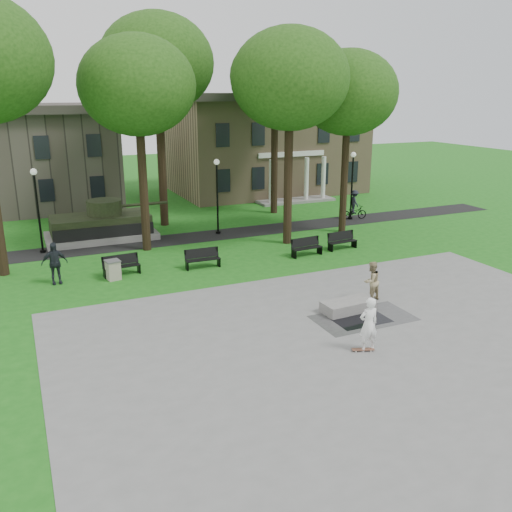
{
  "coord_description": "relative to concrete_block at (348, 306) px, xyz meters",
  "views": [
    {
      "loc": [
        -10.96,
        -19.3,
        8.66
      ],
      "look_at": [
        -1.19,
        2.57,
        1.4
      ],
      "focal_mm": 38.0,
      "sensor_mm": 36.0,
      "label": 1
    }
  ],
  "objects": [
    {
      "name": "ground",
      "position": [
        -0.93,
        1.96,
        -0.24
      ],
      "size": [
        120.0,
        120.0,
        0.0
      ],
      "primitive_type": "plane",
      "color": "#195D15",
      "rests_on": "ground"
    },
    {
      "name": "plaza",
      "position": [
        -0.93,
        -3.04,
        -0.23
      ],
      "size": [
        22.0,
        16.0,
        0.02
      ],
      "primitive_type": "cube",
      "color": "gray",
      "rests_on": "ground"
    },
    {
      "name": "footpath",
      "position": [
        -0.93,
        13.96,
        -0.24
      ],
      "size": [
        44.0,
        2.6,
        0.01
      ],
      "primitive_type": "cube",
      "color": "black",
      "rests_on": "ground"
    },
    {
      "name": "building_right",
      "position": [
        9.07,
        27.95,
        4.1
      ],
      "size": [
        17.0,
        12.0,
        8.6
      ],
      "color": "#9E8460",
      "rests_on": "ground"
    },
    {
      "name": "building_left",
      "position": [
        -11.93,
        28.46,
        3.35
      ],
      "size": [
        15.0,
        10.0,
        7.2
      ],
      "primitive_type": "cube",
      "color": "#4C443D",
      "rests_on": "ground"
    },
    {
      "name": "tree_1",
      "position": [
        -5.43,
        12.46,
        8.71
      ],
      "size": [
        6.2,
        6.2,
        11.63
      ],
      "color": "black",
      "rests_on": "ground"
    },
    {
      "name": "tree_2",
      "position": [
        2.57,
        10.46,
        9.07
      ],
      "size": [
        6.6,
        6.6,
        12.16
      ],
      "color": "black",
      "rests_on": "ground"
    },
    {
      "name": "tree_3",
      "position": [
        7.07,
        11.46,
        8.35
      ],
      "size": [
        6.0,
        6.0,
        11.19
      ],
      "color": "black",
      "rests_on": "ground"
    },
    {
      "name": "tree_4",
      "position": [
        -2.93,
        17.96,
        10.15
      ],
      "size": [
        7.2,
        7.2,
        13.5
      ],
      "color": "black",
      "rests_on": "ground"
    },
    {
      "name": "tree_5",
      "position": [
        5.57,
        18.46,
        9.42
      ],
      "size": [
        6.4,
        6.4,
        12.44
      ],
      "color": "black",
      "rests_on": "ground"
    },
    {
      "name": "lamp_left",
      "position": [
        -10.93,
        14.26,
        2.55
      ],
      "size": [
        0.36,
        0.36,
        4.73
      ],
      "color": "black",
      "rests_on": "ground"
    },
    {
      "name": "lamp_mid",
      "position": [
        -0.43,
        14.26,
        2.55
      ],
      "size": [
        0.36,
        0.36,
        4.73
      ],
      "color": "black",
      "rests_on": "ground"
    },
    {
      "name": "lamp_right",
      "position": [
        9.57,
        14.26,
        2.55
      ],
      "size": [
        0.36,
        0.36,
        4.73
      ],
      "color": "black",
      "rests_on": "ground"
    },
    {
      "name": "tank_monument",
      "position": [
        -7.39,
        15.96,
        0.61
      ],
      "size": [
        7.45,
        3.4,
        2.4
      ],
      "color": "gray",
      "rests_on": "ground"
    },
    {
      "name": "puddle",
      "position": [
        -0.02,
        -1.07,
        -0.22
      ],
      "size": [
        2.2,
        1.2,
        0.0
      ],
      "primitive_type": "cube",
      "color": "black",
      "rests_on": "plaza"
    },
    {
      "name": "concrete_block",
      "position": [
        0.0,
        0.0,
        0.0
      ],
      "size": [
        2.25,
        1.12,
        0.45
      ],
      "primitive_type": "cube",
      "rotation": [
        0.0,
        0.0,
        0.05
      ],
      "color": "gray",
      "rests_on": "plaza"
    },
    {
      "name": "skateboard",
      "position": [
        -1.51,
        -3.26,
        -0.19
      ],
      "size": [
        0.8,
        0.46,
        0.07
      ],
      "primitive_type": "cube",
      "rotation": [
        0.0,
        0.0,
        -0.36
      ],
      "color": "brown",
      "rests_on": "plaza"
    },
    {
      "name": "skateboarder",
      "position": [
        -1.35,
        -3.27,
        0.76
      ],
      "size": [
        0.74,
        0.5,
        1.96
      ],
      "primitive_type": "imported",
      "rotation": [
        0.0,
        0.0,
        3.1
      ],
      "color": "white",
      "rests_on": "plaza"
    },
    {
      "name": "friend_watching",
      "position": [
        1.57,
        0.64,
        0.65
      ],
      "size": [
        0.98,
        0.85,
        1.75
      ],
      "primitive_type": "imported",
      "rotation": [
        0.0,
        0.0,
        3.39
      ],
      "color": "tan",
      "rests_on": "plaza"
    },
    {
      "name": "pedestrian_walker",
      "position": [
        -10.67,
        8.5,
        0.76
      ],
      "size": [
        1.21,
        0.57,
        2.01
      ],
      "primitive_type": "imported",
      "rotation": [
        0.0,
        0.0,
        0.07
      ],
      "color": "#1E2329",
      "rests_on": "ground"
    },
    {
      "name": "cyclist",
      "position": [
        9.81,
        14.19,
        0.61
      ],
      "size": [
        1.95,
        1.14,
        2.08
      ],
      "rotation": [
        0.0,
        0.0,
        1.39
      ],
      "color": "black",
      "rests_on": "ground"
    },
    {
      "name": "park_bench_0",
      "position": [
        -7.61,
        8.55,
        0.28
      ],
      "size": [
        1.83,
        0.66,
        1.0
      ],
      "rotation": [
        0.0,
        0.0,
        0.08
      ],
      "color": "black",
      "rests_on": "ground"
    },
    {
      "name": "park_bench_1",
      "position": [
        -3.59,
        8.0,
        0.28
      ],
      "size": [
        1.81,
        0.58,
        1.0
      ],
      "rotation": [
        0.0,
        0.0,
        -0.03
      ],
      "color": "black",
      "rests_on": "ground"
    },
    {
      "name": "park_bench_2",
      "position": [
        2.34,
        7.71,
        0.28
      ],
      "size": [
        1.83,
        0.67,
        1.0
      ],
      "rotation": [
        0.0,
        0.0,
        0.08
      ],
      "color": "black",
      "rests_on": "ground"
    },
    {
      "name": "park_bench_3",
      "position": [
        4.85,
        8.04,
        0.28
      ],
      "size": [
        1.83,
        0.67,
        1.0
      ],
      "rotation": [
        0.0,
        0.0,
        0.08
      ],
      "color": "black",
      "rests_on": "ground"
    },
    {
      "name": "trash_bin",
      "position": [
        -8.1,
        8.0,
        0.24
      ],
      "size": [
        0.76,
        0.76,
        0.96
      ],
      "rotation": [
        0.0,
        0.0,
        0.16
      ],
      "color": "#9F9883",
      "rests_on": "ground"
    }
  ]
}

